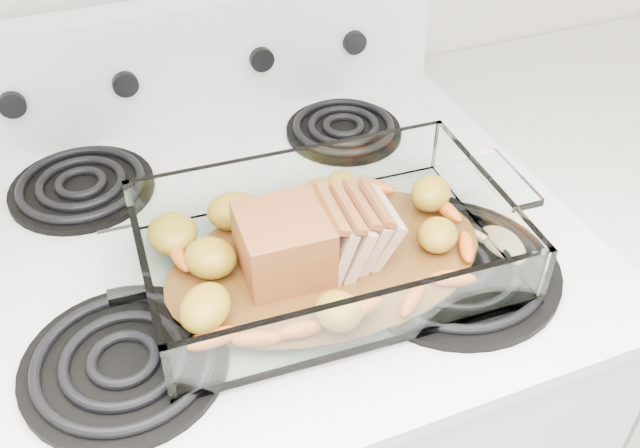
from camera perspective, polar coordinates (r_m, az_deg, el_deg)
name	(u,v)px	position (r m, az deg, el deg)	size (l,w,h in m)	color
electric_range	(271,435)	(1.24, -3.96, -16.51)	(0.78, 0.70, 1.12)	white
counter_right	(595,329)	(1.50, 21.15, -7.88)	(0.58, 0.68, 0.93)	silver
baking_dish	(327,253)	(0.81, 0.53, -2.32)	(0.41, 0.27, 0.08)	white
pork_roast	(305,242)	(0.79, -1.18, -1.45)	(0.18, 0.10, 0.08)	brown
roast_vegetables	(312,231)	(0.83, -0.61, -0.58)	(0.34, 0.18, 0.04)	#CA5F1E
wooden_spoon	(467,228)	(0.90, 11.65, -0.29)	(0.14, 0.22, 0.02)	tan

